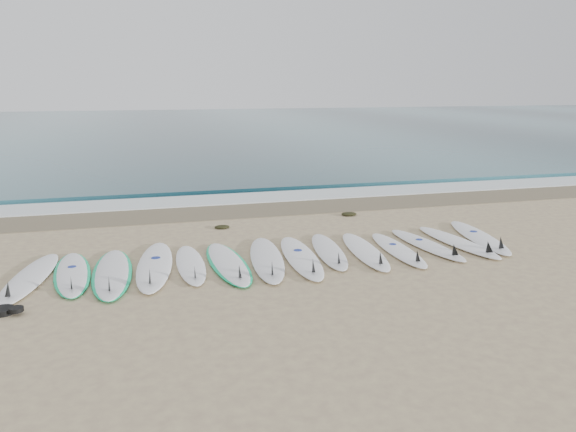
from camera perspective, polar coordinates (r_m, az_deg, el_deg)
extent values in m
plane|color=tan|center=(10.38, -0.71, -4.29)|extent=(120.00, 120.00, 0.00)
cube|color=#23505C|center=(42.26, -11.91, 8.83)|extent=(120.00, 55.00, 0.03)
cube|color=#6D6048|center=(14.25, -4.83, 0.58)|extent=(120.00, 1.80, 0.01)
cube|color=silver|center=(15.59, -5.77, 1.73)|extent=(120.00, 1.40, 0.04)
cube|color=#23505C|center=(17.04, -6.61, 2.80)|extent=(120.00, 1.00, 0.10)
ellipsoid|color=white|center=(10.16, -24.71, -5.67)|extent=(0.92, 2.66, 0.08)
cone|color=black|center=(9.27, -26.58, -6.66)|extent=(0.26, 0.31, 0.28)
ellipsoid|color=white|center=(10.12, -21.08, -5.43)|extent=(0.72, 2.47, 0.08)
ellipsoid|color=#00C373|center=(10.12, -21.08, -5.46)|extent=(0.81, 2.49, 0.06)
cone|color=black|center=(9.23, -21.17, -6.30)|extent=(0.23, 0.28, 0.26)
cylinder|color=navy|center=(10.33, -21.09, -4.82)|extent=(0.15, 0.15, 0.01)
ellipsoid|color=silver|center=(9.92, -17.43, -5.49)|extent=(0.57, 2.68, 0.09)
ellipsoid|color=#00C373|center=(9.92, -17.43, -5.53)|extent=(0.66, 2.70, 0.06)
cone|color=black|center=(8.94, -17.72, -6.52)|extent=(0.23, 0.29, 0.29)
ellipsoid|color=white|center=(10.10, -13.38, -4.87)|extent=(0.88, 2.90, 0.09)
cone|color=black|center=(9.06, -13.86, -5.91)|extent=(0.27, 0.33, 0.30)
cylinder|color=navy|center=(10.35, -13.30, -4.15)|extent=(0.18, 0.18, 0.01)
ellipsoid|color=white|center=(10.06, -9.88, -4.82)|extent=(0.50, 2.34, 0.08)
cone|color=black|center=(9.21, -9.44, -5.63)|extent=(0.20, 0.25, 0.25)
ellipsoid|color=white|center=(10.02, -6.13, -4.74)|extent=(0.65, 2.61, 0.08)
ellipsoid|color=#00C373|center=(10.03, -6.13, -4.77)|extent=(0.74, 2.63, 0.06)
cone|color=black|center=(9.10, -4.94, -5.61)|extent=(0.23, 0.29, 0.28)
ellipsoid|color=white|center=(10.21, -2.18, -4.32)|extent=(0.95, 2.83, 0.09)
cone|color=black|center=(9.20, -1.62, -5.26)|extent=(0.27, 0.33, 0.30)
ellipsoid|color=white|center=(10.30, 1.30, -4.15)|extent=(0.78, 2.77, 0.09)
cone|color=black|center=(9.32, 2.57, -5.03)|extent=(0.25, 0.31, 0.29)
cylinder|color=navy|center=(10.53, 1.00, -3.49)|extent=(0.17, 0.17, 0.01)
ellipsoid|color=white|center=(10.70, 4.15, -3.53)|extent=(0.84, 2.48, 0.08)
cone|color=black|center=(9.83, 5.18, -4.23)|extent=(0.24, 0.29, 0.26)
ellipsoid|color=white|center=(10.77, 7.78, -3.50)|extent=(0.79, 2.59, 0.08)
cone|color=black|center=(9.88, 9.37, -4.21)|extent=(0.24, 0.29, 0.27)
ellipsoid|color=white|center=(10.96, 11.05, -3.35)|extent=(0.62, 2.42, 0.08)
cone|color=black|center=(10.16, 13.02, -3.96)|extent=(0.22, 0.27, 0.26)
cylinder|color=navy|center=(11.15, 10.60, -2.82)|extent=(0.14, 0.14, 0.01)
ellipsoid|color=white|center=(11.41, 13.82, -2.82)|extent=(0.74, 2.47, 0.08)
cone|color=black|center=(10.69, 16.55, -3.30)|extent=(0.23, 0.28, 0.26)
cylinder|color=navy|center=(11.58, 13.18, -2.34)|extent=(0.15, 0.15, 0.01)
ellipsoid|color=white|center=(11.76, 16.77, -2.52)|extent=(0.76, 2.57, 0.08)
cone|color=black|center=(11.03, 19.71, -2.97)|extent=(0.24, 0.29, 0.27)
ellipsoid|color=white|center=(12.27, 18.79, -2.01)|extent=(1.02, 2.75, 0.09)
cone|color=black|center=(11.37, 20.82, -2.53)|extent=(0.27, 0.32, 0.29)
cylinder|color=navy|center=(12.48, 18.33, -1.50)|extent=(0.18, 0.18, 0.01)
ellipsoid|color=black|center=(12.55, -6.72, -1.10)|extent=(0.34, 0.26, 0.07)
ellipsoid|color=black|center=(13.74, 6.21, 0.21)|extent=(0.39, 0.30, 0.08)
cylinder|color=black|center=(8.91, -27.03, -8.58)|extent=(0.32, 0.32, 0.08)
cylinder|color=black|center=(8.76, -25.90, -8.54)|extent=(0.20, 0.20, 0.06)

